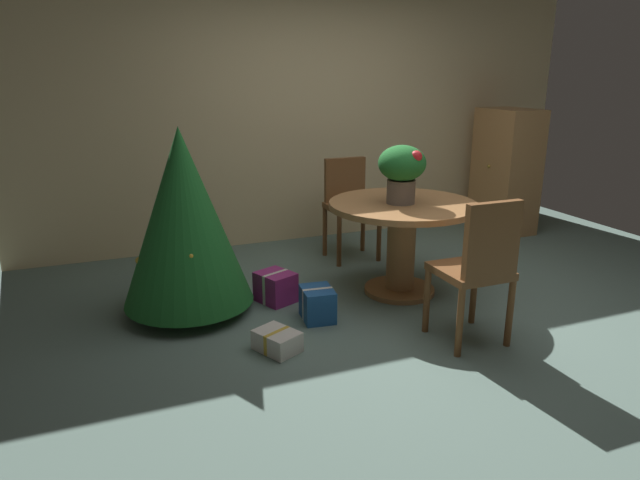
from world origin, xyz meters
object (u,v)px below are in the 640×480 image
at_px(holiday_tree, 184,217).
at_px(gift_box_purple, 276,287).
at_px(gift_box_blue, 317,304).
at_px(round_dining_table, 402,229).
at_px(flower_vase, 402,168).
at_px(gift_box_cream, 277,341).
at_px(wooden_chair_far, 349,201).
at_px(wooden_cabinet, 506,171).
at_px(wooden_chair_near, 478,265).

height_order(holiday_tree, gift_box_purple, holiday_tree).
bearing_deg(gift_box_blue, round_dining_table, 16.44).
xyz_separation_m(flower_vase, holiday_tree, (-1.61, 0.25, -0.29)).
height_order(round_dining_table, flower_vase, flower_vase).
bearing_deg(gift_box_cream, holiday_tree, 117.06).
bearing_deg(gift_box_purple, flower_vase, -12.23).
height_order(wooden_chair_far, gift_box_purple, wooden_chair_far).
distance_m(wooden_chair_far, gift_box_blue, 1.54).
distance_m(holiday_tree, gift_box_blue, 1.13).
distance_m(gift_box_blue, wooden_cabinet, 3.20).
relative_size(wooden_chair_near, gift_box_cream, 2.87).
relative_size(wooden_chair_near, wooden_chair_far, 1.04).
xyz_separation_m(wooden_chair_far, gift_box_cream, (-1.22, -1.58, -0.48)).
bearing_deg(wooden_chair_far, wooden_chair_near, -90.00).
xyz_separation_m(wooden_chair_near, gift_box_purple, (-0.99, 1.16, -0.43)).
distance_m(wooden_chair_far, gift_box_purple, 1.35).
xyz_separation_m(holiday_tree, gift_box_purple, (0.65, -0.04, -0.61)).
distance_m(gift_box_cream, gift_box_blue, 0.54).
distance_m(round_dining_table, gift_box_blue, 0.94).
bearing_deg(holiday_tree, round_dining_table, -8.05).
bearing_deg(gift_box_blue, wooden_cabinet, 27.47).
bearing_deg(holiday_tree, wooden_chair_near, -36.19).
bearing_deg(gift_box_cream, round_dining_table, 25.54).
xyz_separation_m(wooden_chair_far, wooden_cabinet, (1.99, 0.22, 0.12)).
bearing_deg(holiday_tree, wooden_chair_far, 25.04).
relative_size(round_dining_table, gift_box_purple, 3.34).
relative_size(gift_box_purple, gift_box_blue, 1.17).
bearing_deg(wooden_cabinet, round_dining_table, -148.56).
bearing_deg(wooden_cabinet, flower_vase, -148.56).
xyz_separation_m(holiday_tree, gift_box_cream, (0.42, -0.82, -0.66)).
bearing_deg(wooden_chair_far, gift_box_blue, -123.17).
distance_m(wooden_chair_far, wooden_cabinet, 2.00).
bearing_deg(wooden_cabinet, holiday_tree, -164.85).
height_order(wooden_chair_near, gift_box_purple, wooden_chair_near).
relative_size(gift_box_cream, gift_box_blue, 1.16).
relative_size(round_dining_table, gift_box_blue, 3.92).
xyz_separation_m(holiday_tree, gift_box_blue, (0.83, -0.47, -0.61)).
height_order(gift_box_blue, wooden_cabinet, wooden_cabinet).
relative_size(flower_vase, gift_box_blue, 1.52).
relative_size(round_dining_table, holiday_tree, 0.84).
xyz_separation_m(flower_vase, gift_box_cream, (-1.19, -0.57, -0.95)).
bearing_deg(gift_box_purple, gift_box_blue, -67.02).
distance_m(round_dining_table, wooden_chair_near, 0.97).
bearing_deg(gift_box_blue, holiday_tree, 150.49).
bearing_deg(wooden_chair_near, round_dining_table, 90.00).
distance_m(flower_vase, gift_box_purple, 1.33).
bearing_deg(flower_vase, gift_box_purple, 167.77).
xyz_separation_m(round_dining_table, wooden_cabinet, (1.99, 1.21, 0.14)).
relative_size(wooden_chair_near, holiday_tree, 0.72).
xyz_separation_m(wooden_chair_near, wooden_cabinet, (1.99, 2.18, 0.12)).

